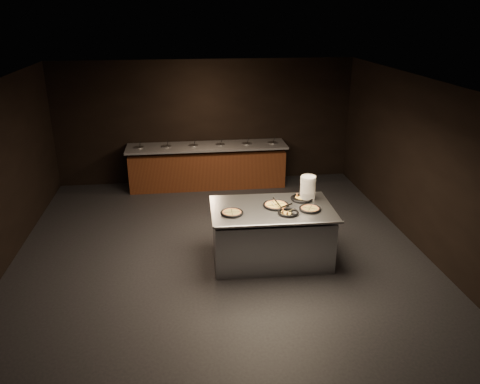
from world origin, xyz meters
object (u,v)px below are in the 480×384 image
at_px(plate_stack, 308,188).
at_px(pan_cheese_whole, 276,205).
at_px(serving_counter, 271,235).
at_px(pan_veggie_whole, 232,213).

bearing_deg(plate_stack, pan_cheese_whole, -156.92).
bearing_deg(plate_stack, serving_counter, -155.67).
distance_m(serving_counter, pan_cheese_whole, 0.52).
distance_m(plate_stack, pan_cheese_whole, 0.67).
height_order(pan_veggie_whole, pan_cheese_whole, same).
bearing_deg(serving_counter, pan_veggie_whole, -164.81).
bearing_deg(pan_veggie_whole, pan_cheese_whole, 15.76).
relative_size(plate_stack, pan_cheese_whole, 0.93).
xyz_separation_m(serving_counter, pan_cheese_whole, (0.08, 0.05, 0.52)).
height_order(plate_stack, pan_cheese_whole, plate_stack).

